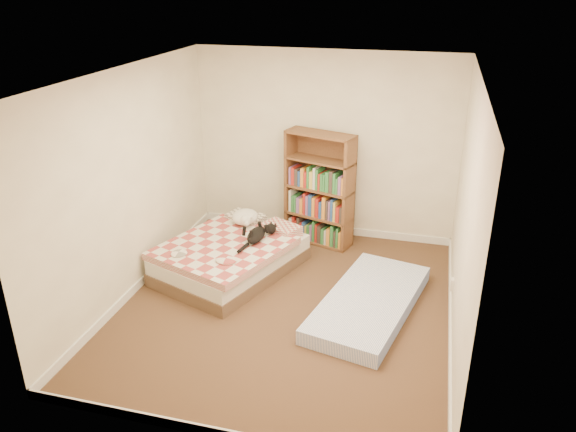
% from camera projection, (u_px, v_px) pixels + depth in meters
% --- Properties ---
extents(room, '(3.51, 4.01, 2.51)m').
position_uv_depth(room, '(286.00, 205.00, 5.70)').
color(room, '#4F3522').
rests_on(room, ground).
extents(bed, '(1.72, 2.02, 0.46)m').
position_uv_depth(bed, '(232.00, 255.00, 6.82)').
color(bed, brown).
rests_on(bed, room).
extents(bookshelf, '(1.00, 0.57, 1.52)m').
position_uv_depth(bookshelf, '(319.00, 203.00, 7.45)').
color(bookshelf, '#52331C').
rests_on(bookshelf, room).
extents(floor_mattress, '(1.22, 2.00, 0.17)m').
position_uv_depth(floor_mattress, '(369.00, 303.00, 6.06)').
color(floor_mattress, '#7D91D1').
rests_on(floor_mattress, room).
extents(black_cat, '(0.39, 0.71, 0.16)m').
position_uv_depth(black_cat, '(257.00, 234.00, 6.74)').
color(black_cat, black).
rests_on(black_cat, bed).
extents(white_dog, '(0.43, 0.46, 0.18)m').
position_uv_depth(white_dog, '(246.00, 217.00, 7.14)').
color(white_dog, silver).
rests_on(white_dog, bed).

